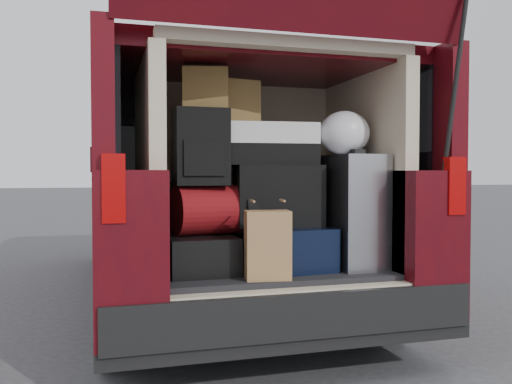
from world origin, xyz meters
TOP-DOWN VIEW (x-y plane):
  - ground at (0.00, 0.00)m, footprint 80.00×80.00m
  - minivan at (0.00, 1.86)m, footprint 1.90×5.35m
  - load_floor at (0.00, 0.28)m, footprint 1.24×1.05m
  - black_hardshell at (-0.40, 0.15)m, footprint 0.37×0.50m
  - navy_hardshell at (0.07, 0.14)m, footprint 0.49×0.58m
  - silver_roller at (0.46, 0.06)m, footprint 0.28×0.44m
  - kraft_bag at (-0.11, -0.16)m, footprint 0.24×0.17m
  - red_duffel at (-0.32, 0.17)m, footprint 0.46×0.34m
  - black_soft_case at (0.06, 0.17)m, footprint 0.51×0.34m
  - backpack at (-0.39, 0.13)m, footprint 0.29×0.18m
  - twotone_duffel at (0.01, 0.19)m, footprint 0.55×0.32m
  - grocery_sack_lower at (-0.36, 0.19)m, footprint 0.28×0.24m
  - grocery_sack_upper at (-0.18, 0.26)m, footprint 0.27×0.23m
  - plastic_bag_right at (0.43, 0.10)m, footprint 0.33×0.32m

SIDE VIEW (x-z plane):
  - ground at x=0.00m, z-range 0.00..0.00m
  - load_floor at x=0.00m, z-range 0.00..0.55m
  - black_hardshell at x=-0.40m, z-range 0.55..0.75m
  - navy_hardshell at x=0.07m, z-range 0.55..0.79m
  - kraft_bag at x=-0.11m, z-range 0.55..0.90m
  - silver_roller at x=0.46m, z-range 0.55..1.19m
  - red_duffel at x=-0.32m, z-range 0.75..1.02m
  - minivan at x=0.00m, z-range -0.47..2.29m
  - black_soft_case at x=0.06m, z-range 0.79..1.13m
  - backpack at x=-0.39m, z-range 1.02..1.43m
  - twotone_duffel at x=0.01m, z-range 1.13..1.37m
  - plastic_bag_right at x=0.43m, z-range 1.19..1.44m
  - grocery_sack_upper at x=-0.18m, z-range 1.37..1.61m
  - grocery_sack_lower at x=-0.36m, z-range 1.43..1.65m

